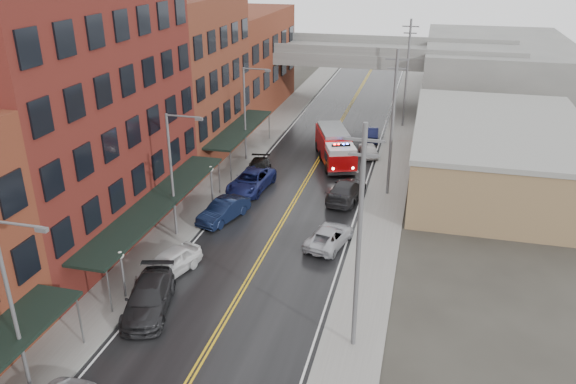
# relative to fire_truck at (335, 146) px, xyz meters

# --- Properties ---
(road) EXTENTS (11.00, 160.00, 0.02)m
(road) POSITION_rel_fire_truck_xyz_m (-1.64, -11.47, -1.63)
(road) COLOR black
(road) RESTS_ON ground
(sidewalk_left) EXTENTS (3.00, 160.00, 0.15)m
(sidewalk_left) POSITION_rel_fire_truck_xyz_m (-8.94, -11.47, -1.57)
(sidewalk_left) COLOR slate
(sidewalk_left) RESTS_ON ground
(sidewalk_right) EXTENTS (3.00, 160.00, 0.15)m
(sidewalk_right) POSITION_rel_fire_truck_xyz_m (5.66, -11.47, -1.57)
(sidewalk_right) COLOR slate
(sidewalk_right) RESTS_ON ground
(curb_left) EXTENTS (0.30, 160.00, 0.15)m
(curb_left) POSITION_rel_fire_truck_xyz_m (-7.29, -11.47, -1.57)
(curb_left) COLOR gray
(curb_left) RESTS_ON ground
(curb_right) EXTENTS (0.30, 160.00, 0.15)m
(curb_right) POSITION_rel_fire_truck_xyz_m (4.01, -11.47, -1.57)
(curb_right) COLOR gray
(curb_right) RESTS_ON ground
(brick_building_b) EXTENTS (9.00, 20.00, 18.00)m
(brick_building_b) POSITION_rel_fire_truck_xyz_m (-14.94, -18.47, 7.36)
(brick_building_b) COLOR #5B1818
(brick_building_b) RESTS_ON ground
(brick_building_c) EXTENTS (9.00, 15.00, 15.00)m
(brick_building_c) POSITION_rel_fire_truck_xyz_m (-14.94, -0.97, 5.86)
(brick_building_c) COLOR brown
(brick_building_c) RESTS_ON ground
(brick_building_far) EXTENTS (9.00, 20.00, 12.00)m
(brick_building_far) POSITION_rel_fire_truck_xyz_m (-14.94, 16.53, 4.36)
(brick_building_far) COLOR brown
(brick_building_far) RESTS_ON ground
(tan_building) EXTENTS (14.00, 22.00, 5.00)m
(tan_building) POSITION_rel_fire_truck_xyz_m (14.36, -1.47, 0.86)
(tan_building) COLOR #89694A
(tan_building) RESTS_ON ground
(right_far_block) EXTENTS (18.00, 30.00, 8.00)m
(right_far_block) POSITION_rel_fire_truck_xyz_m (16.36, 28.53, 2.36)
(right_far_block) COLOR slate
(right_far_block) RESTS_ON ground
(awning_1) EXTENTS (2.60, 18.00, 3.09)m
(awning_1) POSITION_rel_fire_truck_xyz_m (-9.14, -18.47, 1.35)
(awning_1) COLOR black
(awning_1) RESTS_ON ground
(awning_2) EXTENTS (2.60, 13.00, 3.09)m
(awning_2) POSITION_rel_fire_truck_xyz_m (-9.13, -0.97, 1.34)
(awning_2) COLOR black
(awning_2) RESTS_ON ground
(globe_lamp_1) EXTENTS (0.44, 0.44, 3.12)m
(globe_lamp_1) POSITION_rel_fire_truck_xyz_m (-8.04, -25.47, 0.67)
(globe_lamp_1) COLOR #59595B
(globe_lamp_1) RESTS_ON ground
(globe_lamp_2) EXTENTS (0.44, 0.44, 3.12)m
(globe_lamp_2) POSITION_rel_fire_truck_xyz_m (-8.04, -11.47, 0.67)
(globe_lamp_2) COLOR #59595B
(globe_lamp_2) RESTS_ON ground
(street_lamp_0) EXTENTS (2.64, 0.22, 9.00)m
(street_lamp_0) POSITION_rel_fire_truck_xyz_m (-8.19, -33.47, 3.54)
(street_lamp_0) COLOR #59595B
(street_lamp_0) RESTS_ON ground
(street_lamp_1) EXTENTS (2.64, 0.22, 9.00)m
(street_lamp_1) POSITION_rel_fire_truck_xyz_m (-8.19, -17.47, 3.54)
(street_lamp_1) COLOR #59595B
(street_lamp_1) RESTS_ON ground
(street_lamp_2) EXTENTS (2.64, 0.22, 9.00)m
(street_lamp_2) POSITION_rel_fire_truck_xyz_m (-8.19, -1.47, 3.54)
(street_lamp_2) COLOR #59595B
(street_lamp_2) RESTS_ON ground
(utility_pole_0) EXTENTS (1.80, 0.24, 12.00)m
(utility_pole_0) POSITION_rel_fire_truck_xyz_m (5.56, -26.47, 4.66)
(utility_pole_0) COLOR #59595B
(utility_pole_0) RESTS_ON ground
(utility_pole_1) EXTENTS (1.80, 0.24, 12.00)m
(utility_pole_1) POSITION_rel_fire_truck_xyz_m (5.56, -6.47, 4.66)
(utility_pole_1) COLOR #59595B
(utility_pole_1) RESTS_ON ground
(utility_pole_2) EXTENTS (1.80, 0.24, 12.00)m
(utility_pole_2) POSITION_rel_fire_truck_xyz_m (5.56, 13.53, 4.66)
(utility_pole_2) COLOR #59595B
(utility_pole_2) RESTS_ON ground
(overpass) EXTENTS (40.00, 10.00, 7.50)m
(overpass) POSITION_rel_fire_truck_xyz_m (-1.64, 20.53, 4.34)
(overpass) COLOR slate
(overpass) RESTS_ON ground
(fire_truck) EXTENTS (5.41, 8.70, 3.03)m
(fire_truck) POSITION_rel_fire_truck_xyz_m (0.00, 0.00, 0.00)
(fire_truck) COLOR #BB080A
(fire_truck) RESTS_ON ground
(parked_car_left_3) EXTENTS (3.70, 6.14, 1.66)m
(parked_car_left_3) POSITION_rel_fire_truck_xyz_m (-6.10, -26.23, -0.81)
(parked_car_left_3) COLOR black
(parked_car_left_3) RESTS_ON ground
(parked_car_left_4) EXTENTS (3.24, 5.12, 1.62)m
(parked_car_left_4) POSITION_rel_fire_truck_xyz_m (-6.64, -22.43, -0.83)
(parked_car_left_4) COLOR silver
(parked_car_left_4) RESTS_ON ground
(parked_car_left_5) EXTENTS (3.06, 5.10, 1.59)m
(parked_car_left_5) POSITION_rel_fire_truck_xyz_m (-6.03, -14.27, -0.85)
(parked_car_left_5) COLOR black
(parked_car_left_5) RESTS_ON ground
(parked_car_left_6) EXTENTS (3.27, 6.13, 1.64)m
(parked_car_left_6) POSITION_rel_fire_truck_xyz_m (-5.77, -8.27, -0.82)
(parked_car_left_6) COLOR #141A4D
(parked_car_left_6) RESTS_ON ground
(parked_car_left_7) EXTENTS (2.89, 5.27, 1.45)m
(parked_car_left_7) POSITION_rel_fire_truck_xyz_m (-6.00, -5.46, -0.92)
(parked_car_left_7) COLOR black
(parked_car_left_7) RESTS_ON ground
(parked_car_right_0) EXTENTS (3.22, 5.18, 1.34)m
(parked_car_right_0) POSITION_rel_fire_truck_xyz_m (2.40, -16.16, -0.97)
(parked_car_right_0) COLOR #AAABB2
(parked_car_right_0) RESTS_ON ground
(parked_car_right_1) EXTENTS (3.02, 5.90, 1.64)m
(parked_car_right_1) POSITION_rel_fire_truck_xyz_m (2.36, -8.28, -0.82)
(parked_car_right_1) COLOR #252527
(parked_car_right_1) RESTS_ON ground
(parked_car_right_2) EXTENTS (2.64, 4.28, 1.36)m
(parked_car_right_2) POSITION_rel_fire_truck_xyz_m (2.90, 2.70, -0.96)
(parked_car_right_2) COLOR silver
(parked_car_right_2) RESTS_ON ground
(parked_car_right_3) EXTENTS (1.89, 4.58, 1.47)m
(parked_car_right_3) POSITION_rel_fire_truck_xyz_m (2.55, 7.75, -0.90)
(parked_car_right_3) COLOR #0E1134
(parked_car_right_3) RESTS_ON ground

